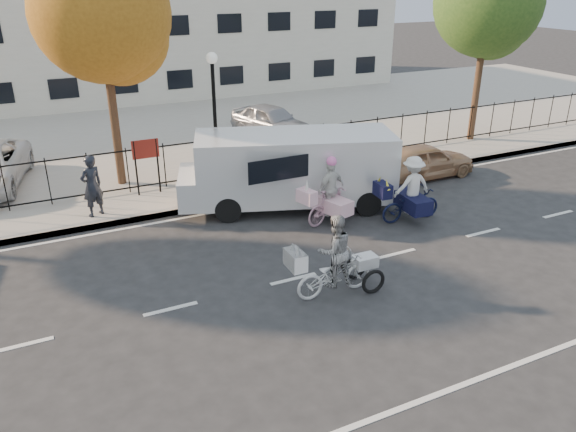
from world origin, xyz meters
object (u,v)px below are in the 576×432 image
pedestrian (92,186)px  gold_sedan (426,161)px  lamppost (214,96)px  unicorn_bike (330,199)px  zebra_trike (335,264)px  white_van (291,168)px  lot_car_d (271,121)px  bull_bike (411,195)px

pedestrian → gold_sedan: bearing=148.1°
lamppost → unicorn_bike: (1.93, -4.26, -2.37)m
zebra_trike → unicorn_bike: unicorn_bike is taller
unicorn_bike → lamppost: bearing=8.9°
lamppost → white_van: 3.57m
lamppost → gold_sedan: lamppost is taller
zebra_trike → lot_car_d: (4.03, 12.36, 0.10)m
white_van → gold_sedan: (5.52, 0.39, -0.66)m
unicorn_bike → lot_car_d: (2.15, 8.85, 0.10)m
unicorn_bike → bull_bike: unicorn_bike is taller
zebra_trike → pedestrian: (-4.25, 6.70, 0.33)m
zebra_trike → white_van: size_ratio=0.32×
zebra_trike → lot_car_d: bearing=-17.1°
bull_bike → white_van: (-2.67, 2.47, 0.50)m
pedestrian → unicorn_bike: bearing=126.9°
zebra_trike → unicorn_bike: size_ratio=1.10×
lamppost → lot_car_d: bearing=48.4°
unicorn_bike → bull_bike: 2.38m
lamppost → bull_bike: bearing=-51.3°
lamppost → unicorn_bike: size_ratio=2.12×
unicorn_bike → gold_sedan: size_ratio=0.56×
white_van → lot_car_d: size_ratio=1.73×
white_van → pedestrian: size_ratio=3.81×
bull_bike → gold_sedan: 4.04m
unicorn_bike → lot_car_d: size_ratio=0.50×
lamppost → zebra_trike: bearing=-89.7°
lamppost → bull_bike: 7.01m
lot_car_d → pedestrian: bearing=-164.3°
lamppost → pedestrian: size_ratio=2.34×
pedestrian → white_van: bearing=138.4°
zebra_trike → lamppost: bearing=1.3°
zebra_trike → white_van: (1.42, 5.09, 0.53)m
gold_sedan → pedestrian: pedestrian is taller
bull_bike → white_van: 3.67m
pedestrian → lot_car_d: 10.03m
gold_sedan → bull_bike: bearing=134.7°
zebra_trike → gold_sedan: size_ratio=0.62×
lot_car_d → white_van: bearing=-128.5°
white_van → gold_sedan: bearing=23.3°
gold_sedan → unicorn_bike: bearing=110.9°
pedestrian → lot_car_d: pedestrian is taller
zebra_trike → gold_sedan: bearing=-50.7°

